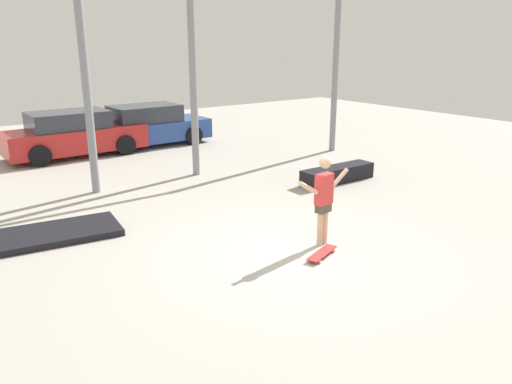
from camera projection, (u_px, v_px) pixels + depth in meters
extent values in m
plane|color=#B2ADA3|center=(285.00, 253.00, 9.04)|extent=(36.00, 36.00, 0.00)
cylinder|color=#DBAD89|center=(320.00, 225.00, 9.26)|extent=(0.11, 0.11, 0.80)
cylinder|color=#DBAD89|center=(325.00, 223.00, 9.36)|extent=(0.11, 0.11, 0.80)
cube|color=#4C4238|center=(323.00, 208.00, 9.21)|extent=(0.32, 0.20, 0.18)
cube|color=#DB3838|center=(324.00, 189.00, 9.11)|extent=(0.37, 0.22, 0.58)
sphere|color=#DBAD89|center=(325.00, 163.00, 8.96)|extent=(0.22, 0.22, 0.22)
cylinder|color=#DBAD89|center=(308.00, 188.00, 8.78)|extent=(0.51, 0.15, 0.33)
cylinder|color=#DBAD89|center=(339.00, 178.00, 9.37)|extent=(0.51, 0.15, 0.33)
cube|color=red|center=(322.00, 253.00, 8.87)|extent=(0.85, 0.48, 0.01)
cylinder|color=silver|center=(323.00, 248.00, 9.16)|extent=(0.06, 0.05, 0.05)
cylinder|color=silver|center=(334.00, 251.00, 9.05)|extent=(0.06, 0.05, 0.05)
cylinder|color=silver|center=(309.00, 259.00, 8.71)|extent=(0.06, 0.05, 0.05)
cylinder|color=silver|center=(320.00, 262.00, 8.60)|extent=(0.06, 0.05, 0.05)
cube|color=black|center=(338.00, 174.00, 13.48)|extent=(2.26, 0.58, 0.42)
cube|color=black|center=(42.00, 236.00, 9.64)|extent=(3.06, 1.63, 0.13)
cylinder|color=gray|center=(85.00, 76.00, 11.77)|extent=(0.20, 0.20, 5.73)
cylinder|color=gray|center=(193.00, 72.00, 13.42)|extent=(0.20, 0.20, 5.73)
cylinder|color=gray|center=(336.00, 66.00, 16.49)|extent=(0.20, 0.20, 5.73)
cube|color=red|center=(76.00, 139.00, 16.39)|extent=(4.39, 1.70, 0.75)
cube|color=#2D333D|center=(68.00, 120.00, 16.09)|extent=(2.42, 1.56, 0.55)
cylinder|color=black|center=(107.00, 137.00, 17.86)|extent=(0.66, 0.22, 0.66)
cylinder|color=black|center=(125.00, 145.00, 16.60)|extent=(0.66, 0.22, 0.66)
cylinder|color=black|center=(27.00, 147.00, 16.30)|extent=(0.66, 0.22, 0.66)
cylinder|color=black|center=(40.00, 156.00, 15.05)|extent=(0.66, 0.22, 0.66)
cube|color=#284793|center=(150.00, 131.00, 18.05)|extent=(4.25, 1.74, 0.69)
cube|color=#2D333D|center=(145.00, 113.00, 17.77)|extent=(2.35, 1.58, 0.59)
cylinder|color=black|center=(172.00, 129.00, 19.49)|extent=(0.66, 0.23, 0.66)
cylinder|color=black|center=(193.00, 135.00, 18.25)|extent=(0.66, 0.23, 0.66)
cylinder|color=black|center=(107.00, 137.00, 17.98)|extent=(0.66, 0.23, 0.66)
cylinder|color=black|center=(126.00, 144.00, 16.73)|extent=(0.66, 0.23, 0.66)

